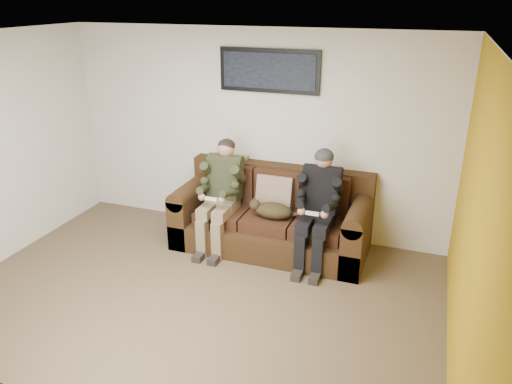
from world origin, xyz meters
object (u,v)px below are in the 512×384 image
at_px(person_right, 319,201).
at_px(framed_poster, 269,71).
at_px(sofa, 273,218).
at_px(cat, 272,210).
at_px(person_left, 221,188).

height_order(person_right, framed_poster, framed_poster).
bearing_deg(sofa, person_right, -18.00).
distance_m(cat, framed_poster, 1.66).
distance_m(sofa, cat, 0.31).
bearing_deg(sofa, cat, -77.61).
xyz_separation_m(person_left, person_right, (1.21, 0.00, 0.00)).
xyz_separation_m(sofa, cat, (0.05, -0.22, 0.21)).
distance_m(person_right, cat, 0.59).
bearing_deg(person_right, cat, -177.60).
bearing_deg(cat, framed_poster, 112.41).
height_order(cat, framed_poster, framed_poster).
relative_size(person_left, framed_poster, 1.06).
distance_m(person_left, person_right, 1.21).
distance_m(sofa, person_left, 0.75).
bearing_deg(cat, person_right, 2.40).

